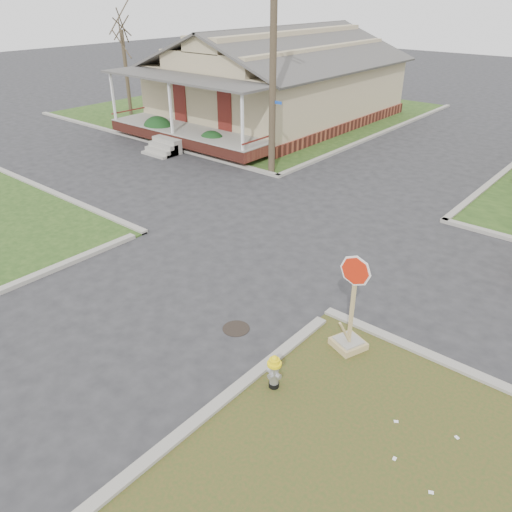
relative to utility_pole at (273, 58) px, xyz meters
The scene contains 11 objects.
ground 10.89m from the utility_pole, 64.74° to the right, with size 120.00×120.00×0.00m, color #262629.
verge_far_left 13.48m from the utility_pole, 134.04° to the left, with size 19.00×19.00×0.05m, color #244017.
curbs 7.39m from the utility_pole, 42.88° to the right, with size 80.00×40.00×0.12m, color gray, non-canonical shape.
manhole 12.29m from the utility_pole, 55.75° to the right, with size 0.64×0.64×0.01m, color black.
corner_house 9.99m from the utility_pole, 126.69° to the left, with size 10.10×15.50×5.30m.
utility_pole is the anchor object (origin of this frame).
tree_far_left 14.31m from the utility_pole, 167.34° to the left, with size 0.22×0.22×4.90m, color #3C3022.
fire_hydrant 13.94m from the utility_pole, 51.37° to the right, with size 0.29×0.29×0.77m.
stop_sign 12.80m from the utility_pole, 43.53° to the right, with size 0.65×0.63×2.29m.
hedge_left 8.60m from the utility_pole, behind, with size 1.57×1.29×1.20m, color black.
hedge_right 5.71m from the utility_pole, behind, with size 1.39×1.14×1.06m, color black.
Camera 1 is at (8.67, -7.49, 7.04)m, focal length 35.00 mm.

